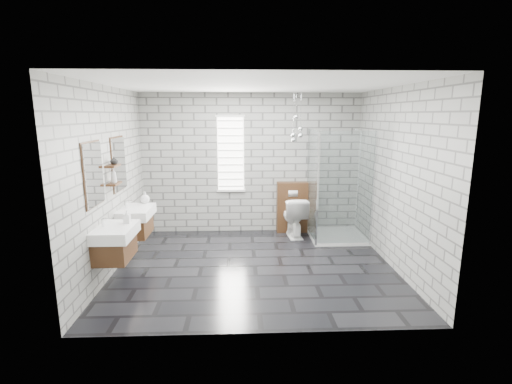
{
  "coord_description": "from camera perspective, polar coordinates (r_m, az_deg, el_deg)",
  "views": [
    {
      "loc": [
        -0.2,
        -5.37,
        2.3
      ],
      "look_at": [
        0.03,
        0.35,
        1.1
      ],
      "focal_mm": 26.0,
      "sensor_mm": 36.0,
      "label": 1
    }
  ],
  "objects": [
    {
      "name": "toilet",
      "position": [
        7.15,
        5.82,
        -3.75
      ],
      "size": [
        0.49,
        0.78,
        0.76
      ],
      "primitive_type": "imported",
      "rotation": [
        0.0,
        0.0,
        3.22
      ],
      "color": "white",
      "rests_on": "floor"
    },
    {
      "name": "wall_right",
      "position": [
        5.92,
        20.7,
        1.88
      ],
      "size": [
        0.02,
        3.6,
        2.7
      ],
      "primitive_type": "cube",
      "color": "#9A9A95",
      "rests_on": "floor"
    },
    {
      "name": "vanity_left",
      "position": [
        5.27,
        -21.21,
        -5.97
      ],
      "size": [
        0.47,
        0.7,
        1.57
      ],
      "color": "#482B16",
      "rests_on": "wall_left"
    },
    {
      "name": "ceiling",
      "position": [
        5.39,
        -0.19,
        16.25
      ],
      "size": [
        4.2,
        3.6,
        0.02
      ],
      "primitive_type": "cube",
      "color": "white",
      "rests_on": "wall_back"
    },
    {
      "name": "vanity_right",
      "position": [
        6.19,
        -18.27,
        -3.17
      ],
      "size": [
        0.47,
        0.7,
        1.57
      ],
      "color": "#482B16",
      "rests_on": "wall_left"
    },
    {
      "name": "soap_bottle_b",
      "position": [
        6.43,
        -16.71,
        -0.8
      ],
      "size": [
        0.19,
        0.19,
        0.19
      ],
      "primitive_type": "imported",
      "rotation": [
        0.0,
        0.0,
        0.35
      ],
      "color": "#B2B2B2",
      "rests_on": "vanity_right"
    },
    {
      "name": "pendant_cluster",
      "position": [
        6.81,
        6.27,
        9.38
      ],
      "size": [
        0.24,
        0.22,
        0.9
      ],
      "color": "silver",
      "rests_on": "ceiling"
    },
    {
      "name": "wall_left",
      "position": [
        5.77,
        -21.61,
        1.58
      ],
      "size": [
        0.02,
        3.6,
        2.7
      ],
      "primitive_type": "cube",
      "color": "#9A9A95",
      "rests_on": "floor"
    },
    {
      "name": "flush_plate",
      "position": [
        7.19,
        5.72,
        -0.22
      ],
      "size": [
        0.18,
        0.01,
        0.12
      ],
      "primitive_type": "cube",
      "color": "silver",
      "rests_on": "cistern_panel"
    },
    {
      "name": "wall_front",
      "position": [
        3.69,
        0.9,
        -3.03
      ],
      "size": [
        4.2,
        0.02,
        2.7
      ],
      "primitive_type": "cube",
      "color": "#9A9A95",
      "rests_on": "floor"
    },
    {
      "name": "soap_bottle_a",
      "position": [
        5.32,
        -19.27,
        -3.58
      ],
      "size": [
        0.08,
        0.09,
        0.18
      ],
      "primitive_type": "imported",
      "rotation": [
        0.0,
        0.0,
        0.0
      ],
      "color": "#B2B2B2",
      "rests_on": "vanity_left"
    },
    {
      "name": "shelf_upper",
      "position": [
        5.67,
        -21.18,
        3.79
      ],
      "size": [
        0.14,
        0.3,
        0.03
      ],
      "primitive_type": "cube",
      "color": "#482B16",
      "rests_on": "wall_left"
    },
    {
      "name": "wall_back",
      "position": [
        7.24,
        -0.72,
        4.34
      ],
      "size": [
        4.2,
        0.02,
        2.7
      ],
      "primitive_type": "cube",
      "color": "#9A9A95",
      "rests_on": "floor"
    },
    {
      "name": "cistern_panel",
      "position": [
        7.36,
        5.56,
        -2.33
      ],
      "size": [
        0.6,
        0.2,
        1.0
      ],
      "primitive_type": "cube",
      "color": "#482B16",
      "rests_on": "floor"
    },
    {
      "name": "floor",
      "position": [
        5.84,
        -0.17,
        -11.39
      ],
      "size": [
        4.2,
        3.6,
        0.02
      ],
      "primitive_type": "cube",
      "color": "black",
      "rests_on": "ground"
    },
    {
      "name": "shelf_lower",
      "position": [
        5.71,
        -20.99,
        1.2
      ],
      "size": [
        0.14,
        0.3,
        0.03
      ],
      "primitive_type": "cube",
      "color": "#482B16",
      "rests_on": "wall_left"
    },
    {
      "name": "window",
      "position": [
        7.19,
        -3.93,
        5.86
      ],
      "size": [
        0.56,
        0.05,
        1.48
      ],
      "color": "white",
      "rests_on": "wall_back"
    },
    {
      "name": "soap_bottle_c",
      "position": [
        5.66,
        -21.05,
        2.37
      ],
      "size": [
        0.1,
        0.1,
        0.21
      ],
      "primitive_type": "imported",
      "rotation": [
        0.0,
        0.0,
        -0.3
      ],
      "color": "#B2B2B2",
      "rests_on": "shelf_lower"
    },
    {
      "name": "shower_enclosure",
      "position": [
        7.0,
        11.84,
        -3.25
      ],
      "size": [
        1.0,
        1.0,
        2.03
      ],
      "color": "white",
      "rests_on": "floor"
    },
    {
      "name": "vase",
      "position": [
        5.69,
        -21.01,
        4.55
      ],
      "size": [
        0.11,
        0.11,
        0.11
      ],
      "primitive_type": "imported",
      "rotation": [
        0.0,
        0.0,
        0.0
      ],
      "color": "#B2B2B2",
      "rests_on": "shelf_upper"
    }
  ]
}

